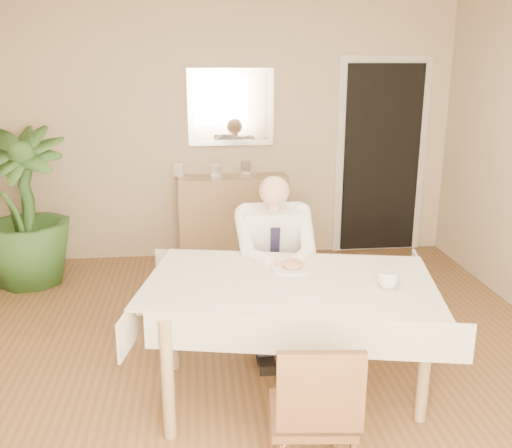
{
  "coord_description": "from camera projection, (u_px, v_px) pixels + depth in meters",
  "views": [
    {
      "loc": [
        -0.39,
        -3.31,
        2.02
      ],
      "look_at": [
        0.0,
        0.35,
        0.95
      ],
      "focal_mm": 40.0,
      "sensor_mm": 36.0,
      "label": 1
    }
  ],
  "objects": [
    {
      "name": "room",
      "position": [
        262.0,
        184.0,
        3.4
      ],
      "size": [
        5.0,
        5.02,
        2.6
      ],
      "color": "brown",
      "rests_on": "ground"
    },
    {
      "name": "window",
      "position": [
        427.0,
        398.0,
        1.0
      ],
      "size": [
        1.34,
        0.04,
        1.44
      ],
      "color": "silver",
      "rests_on": "room"
    },
    {
      "name": "doorway",
      "position": [
        381.0,
        159.0,
        5.99
      ],
      "size": [
        0.96,
        0.07,
        2.1
      ],
      "color": "silver",
      "rests_on": "ground"
    },
    {
      "name": "mirror",
      "position": [
        231.0,
        107.0,
        5.68
      ],
      "size": [
        0.86,
        0.04,
        0.76
      ],
      "color": "silver",
      "rests_on": "room"
    },
    {
      "name": "dining_table",
      "position": [
        289.0,
        293.0,
        3.41
      ],
      "size": [
        1.92,
        1.36,
        0.75
      ],
      "rotation": [
        0.0,
        0.0,
        -0.2
      ],
      "color": "#8E7251",
      "rests_on": "ground"
    },
    {
      "name": "chair_far",
      "position": [
        270.0,
        272.0,
        4.3
      ],
      "size": [
        0.4,
        0.4,
        0.84
      ],
      "rotation": [
        0.0,
        0.0,
        0.01
      ],
      "color": "#492B17",
      "rests_on": "ground"
    },
    {
      "name": "chair_near",
      "position": [
        315.0,
        412.0,
        2.62
      ],
      "size": [
        0.42,
        0.42,
        0.82
      ],
      "rotation": [
        0.0,
        0.0,
        -0.1
      ],
      "color": "#492B17",
      "rests_on": "ground"
    },
    {
      "name": "seated_man",
      "position": [
        276.0,
        257.0,
        3.97
      ],
      "size": [
        0.48,
        0.72,
        1.24
      ],
      "color": "white",
      "rests_on": "ground"
    },
    {
      "name": "plate",
      "position": [
        292.0,
        268.0,
        3.56
      ],
      "size": [
        0.26,
        0.26,
        0.02
      ],
      "primitive_type": "cylinder",
      "color": "white",
      "rests_on": "dining_table"
    },
    {
      "name": "food",
      "position": [
        293.0,
        265.0,
        3.56
      ],
      "size": [
        0.14,
        0.14,
        0.06
      ],
      "primitive_type": "ellipsoid",
      "color": "#986445",
      "rests_on": "dining_table"
    },
    {
      "name": "knife",
      "position": [
        301.0,
        269.0,
        3.51
      ],
      "size": [
        0.01,
        0.13,
        0.01
      ],
      "primitive_type": "cylinder",
      "rotation": [
        1.57,
        0.0,
        0.0
      ],
      "color": "silver",
      "rests_on": "dining_table"
    },
    {
      "name": "fork",
      "position": [
        288.0,
        269.0,
        3.5
      ],
      "size": [
        0.01,
        0.13,
        0.01
      ],
      "primitive_type": "cylinder",
      "rotation": [
        1.57,
        0.0,
        0.0
      ],
      "color": "silver",
      "rests_on": "dining_table"
    },
    {
      "name": "coffee_mug",
      "position": [
        388.0,
        280.0,
        3.27
      ],
      "size": [
        0.13,
        0.13,
        0.1
      ],
      "primitive_type": "imported",
      "rotation": [
        0.0,
        0.0,
        -0.05
      ],
      "color": "white",
      "rests_on": "dining_table"
    },
    {
      "name": "sideboard",
      "position": [
        233.0,
        218.0,
        5.85
      ],
      "size": [
        1.11,
        0.4,
        0.88
      ],
      "primitive_type": "cube",
      "rotation": [
        0.0,
        0.0,
        0.02
      ],
      "color": "#8E7251",
      "rests_on": "ground"
    },
    {
      "name": "photo_frame_left",
      "position": [
        178.0,
        170.0,
        5.7
      ],
      "size": [
        0.1,
        0.02,
        0.14
      ],
      "primitive_type": "cube",
      "color": "silver",
      "rests_on": "sideboard"
    },
    {
      "name": "photo_frame_center",
      "position": [
        216.0,
        170.0,
        5.7
      ],
      "size": [
        0.1,
        0.02,
        0.14
      ],
      "primitive_type": "cube",
      "color": "silver",
      "rests_on": "sideboard"
    },
    {
      "name": "photo_frame_right",
      "position": [
        246.0,
        168.0,
        5.79
      ],
      "size": [
        0.1,
        0.02,
        0.14
      ],
      "primitive_type": "cube",
      "color": "silver",
      "rests_on": "sideboard"
    },
    {
      "name": "potted_palm",
      "position": [
        24.0,
        208.0,
        5.15
      ],
      "size": [
        0.93,
        0.93,
        1.43
      ],
      "primitive_type": "imported",
      "rotation": [
        0.0,
        0.0,
        -0.18
      ],
      "color": "#274D1D",
      "rests_on": "ground"
    }
  ]
}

